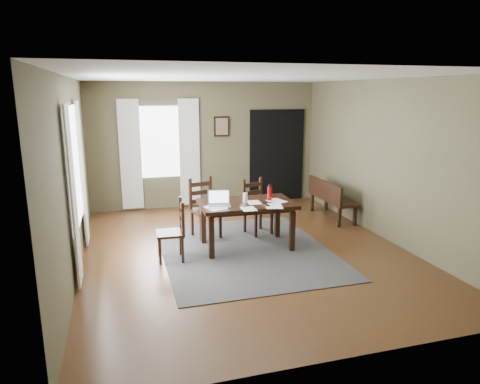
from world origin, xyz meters
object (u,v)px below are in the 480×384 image
object	(u,v)px
water_bottle	(270,193)
chair_back_left	(204,208)
chair_back_right	(257,207)
bench	(330,196)
dining_table	(247,208)
laptop	(219,202)
chair_end	(173,231)

from	to	relation	value
water_bottle	chair_back_left	bearing A→B (deg)	142.53
chair_back_right	bench	bearing A→B (deg)	-1.47
dining_table	bench	xyz separation A→B (m)	(2.08, 1.13, -0.21)
dining_table	chair_back_left	xyz separation A→B (m)	(-0.55, 0.73, -0.16)
laptop	dining_table	bearing A→B (deg)	21.26
chair_end	chair_back_left	bearing A→B (deg)	148.28
chair_back_left	bench	world-z (taller)	chair_back_left
dining_table	laptop	bearing A→B (deg)	-167.88
water_bottle	bench	bearing A→B (deg)	33.45
chair_back_left	water_bottle	world-z (taller)	chair_back_left
chair_back_right	laptop	size ratio (longest dim) A/B	2.45
dining_table	chair_end	distance (m)	1.25
water_bottle	chair_back_right	bearing A→B (deg)	90.50
bench	laptop	size ratio (longest dim) A/B	3.45
chair_back_left	chair_end	bearing A→B (deg)	-139.41
laptop	water_bottle	xyz separation A→B (m)	(0.87, 0.10, 0.06)
laptop	water_bottle	size ratio (longest dim) A/B	1.47
chair_end	chair_back_left	size ratio (longest dim) A/B	0.90
chair_back_left	laptop	world-z (taller)	chair_back_left
dining_table	water_bottle	distance (m)	0.45
dining_table	water_bottle	xyz separation A→B (m)	(0.39, 0.01, 0.22)
chair_end	laptop	xyz separation A→B (m)	(0.73, 0.13, 0.37)
chair_end	bench	xyz separation A→B (m)	(3.29, 1.35, 0.00)
dining_table	chair_back_left	world-z (taller)	chair_back_left
chair_end	chair_back_right	distance (m)	1.83
dining_table	chair_back_right	distance (m)	0.79
chair_back_left	chair_back_right	size ratio (longest dim) A/B	1.06
chair_back_left	bench	bearing A→B (deg)	-6.10
chair_back_right	bench	distance (m)	1.76
chair_end	bench	distance (m)	3.56
water_bottle	dining_table	bearing A→B (deg)	-178.18
chair_back_left	bench	size ratio (longest dim) A/B	0.75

